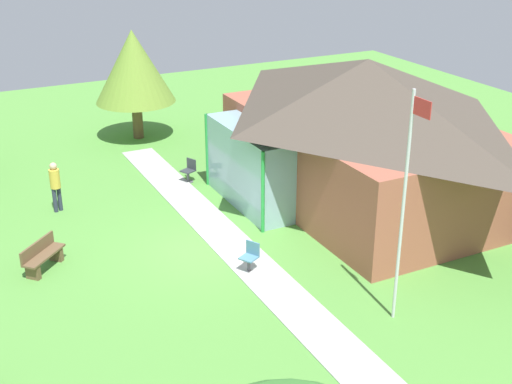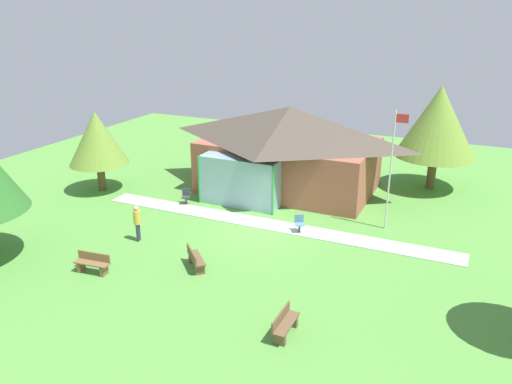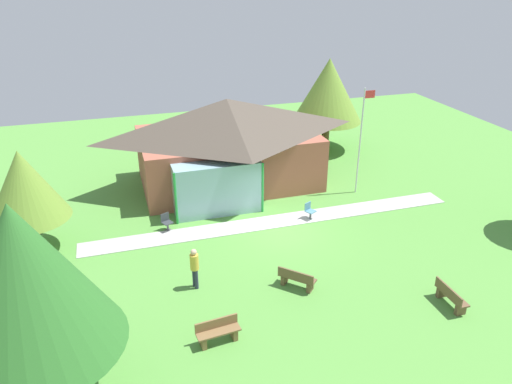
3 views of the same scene
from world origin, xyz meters
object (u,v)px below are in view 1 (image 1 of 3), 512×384
at_px(flagpole, 405,200).
at_px(patio_chair_west, 189,171).
at_px(pavilion, 359,129).
at_px(tree_west_hedge, 134,67).
at_px(patio_chair_lawn_spare, 250,258).
at_px(visitor_strolling_lawn, 55,183).
at_px(bench_front_center, 43,256).

distance_m(flagpole, patio_chair_west, 11.16).
bearing_deg(pavilion, flagpole, -26.86).
height_order(flagpole, tree_west_hedge, flagpole).
relative_size(patio_chair_lawn_spare, visitor_strolling_lawn, 0.49).
distance_m(patio_chair_west, tree_west_hedge, 6.39).
bearing_deg(patio_chair_west, tree_west_hedge, -23.27).
bearing_deg(patio_chair_west, pavilion, -156.89).
bearing_deg(patio_chair_lawn_spare, flagpole, -179.08).
relative_size(pavilion, patio_chair_lawn_spare, 12.52).
height_order(pavilion, bench_front_center, pavilion).
bearing_deg(patio_chair_lawn_spare, tree_west_hedge, -32.88).
bearing_deg(patio_chair_west, patio_chair_lawn_spare, 148.02).
xyz_separation_m(pavilion, tree_west_hedge, (-9.95, -4.68, 0.59)).
relative_size(bench_front_center, patio_chair_lawn_spare, 1.60).
bearing_deg(visitor_strolling_lawn, patio_chair_west, -14.30).
bearing_deg(tree_west_hedge, flagpole, 4.74).
bearing_deg(tree_west_hedge, visitor_strolling_lawn, -37.66).
bearing_deg(patio_chair_west, flagpole, 162.22).
distance_m(pavilion, patio_chair_west, 6.55).
distance_m(bench_front_center, visitor_strolling_lawn, 4.03).
bearing_deg(patio_chair_lawn_spare, visitor_strolling_lawn, 2.23).
bearing_deg(visitor_strolling_lawn, bench_front_center, -127.14).
relative_size(patio_chair_lawn_spare, tree_west_hedge, 0.18).
bearing_deg(visitor_strolling_lawn, flagpole, -78.58).
distance_m(pavilion, tree_west_hedge, 11.01).
bearing_deg(tree_west_hedge, patio_chair_west, 1.16).
bearing_deg(bench_front_center, pavilion, 135.81).
xyz_separation_m(bench_front_center, patio_chair_lawn_spare, (2.73, 5.20, 0.01)).
bearing_deg(visitor_strolling_lawn, pavilion, -41.01).
bearing_deg(tree_west_hedge, patio_chair_lawn_spare, -3.63).
bearing_deg(pavilion, visitor_strolling_lawn, -111.43).
height_order(bench_front_center, tree_west_hedge, tree_west_hedge).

